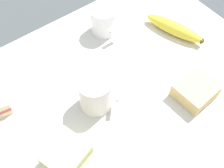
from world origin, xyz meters
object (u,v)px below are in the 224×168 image
coffee_mug_milky (104,20)px  sandwich_side (66,155)px  coffee_mug_black (95,93)px  banana (174,28)px  sandwich_main (196,91)px

coffee_mug_milky → sandwich_side: (-31.02, -27.80, -2.18)cm
coffee_mug_black → banana: bearing=10.7°
coffee_mug_black → sandwich_side: size_ratio=0.87×
coffee_mug_black → banana: (33.51, 6.32, -3.02)cm
sandwich_side → banana: (47.43, 14.15, -0.17)cm
coffee_mug_milky → banana: coffee_mug_milky is taller
coffee_mug_black → coffee_mug_milky: coffee_mug_black is taller
sandwich_side → banana: 49.49cm
coffee_mug_black → coffee_mug_milky: bearing=49.4°
banana → coffee_mug_black: bearing=-169.3°
sandwich_main → sandwich_side: 36.47cm
coffee_mug_milky → coffee_mug_black: bearing=-130.6°
sandwich_main → coffee_mug_milky: bearing=98.6°
coffee_mug_black → sandwich_side: coffee_mug_black is taller
sandwich_main → banana: 22.77cm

